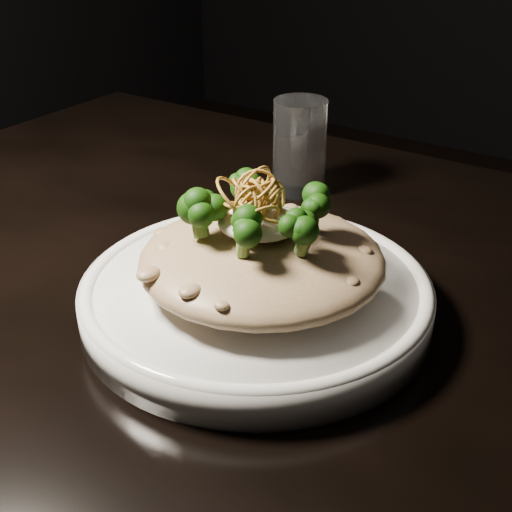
{
  "coord_description": "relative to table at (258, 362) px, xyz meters",
  "views": [
    {
      "loc": [
        0.3,
        -0.46,
        1.08
      ],
      "look_at": [
        0.02,
        -0.04,
        0.81
      ],
      "focal_mm": 50.0,
      "sensor_mm": 36.0,
      "label": 1
    }
  ],
  "objects": [
    {
      "name": "cheese",
      "position": [
        0.02,
        -0.03,
        0.17
      ],
      "size": [
        0.07,
        0.07,
        0.02
      ],
      "primitive_type": "ellipsoid",
      "color": "white",
      "rests_on": "risotto"
    },
    {
      "name": "shallots",
      "position": [
        0.02,
        -0.04,
        0.2
      ],
      "size": [
        0.06,
        0.06,
        0.04
      ],
      "primitive_type": null,
      "color": "#935F1F",
      "rests_on": "cheese"
    },
    {
      "name": "drinking_glass",
      "position": [
        -0.08,
        0.21,
        0.14
      ],
      "size": [
        0.07,
        0.07,
        0.11
      ],
      "primitive_type": "cylinder",
      "rotation": [
        0.0,
        0.0,
        -0.19
      ],
      "color": "white",
      "rests_on": "table"
    },
    {
      "name": "broccoli",
      "position": [
        0.03,
        -0.03,
        0.18
      ],
      "size": [
        0.14,
        0.14,
        0.05
      ],
      "primitive_type": null,
      "color": "black",
      "rests_on": "risotto"
    },
    {
      "name": "table",
      "position": [
        0.0,
        0.0,
        0.0
      ],
      "size": [
        1.1,
        0.8,
        0.75
      ],
      "color": "black",
      "rests_on": "ground"
    },
    {
      "name": "plate",
      "position": [
        0.02,
        -0.04,
        0.1
      ],
      "size": [
        0.29,
        0.29,
        0.03
      ],
      "primitive_type": "cylinder",
      "color": "silver",
      "rests_on": "table"
    },
    {
      "name": "risotto",
      "position": [
        0.03,
        -0.03,
        0.14
      ],
      "size": [
        0.2,
        0.2,
        0.04
      ],
      "primitive_type": "ellipsoid",
      "color": "brown",
      "rests_on": "plate"
    }
  ]
}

